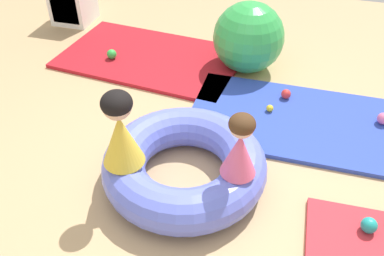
# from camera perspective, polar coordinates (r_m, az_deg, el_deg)

# --- Properties ---
(ground_plane) EXTENTS (8.00, 8.00, 0.00)m
(ground_plane) POSITION_cam_1_polar(r_m,az_deg,el_deg) (3.01, -1.72, -8.34)
(ground_plane) COLOR tan
(gym_mat_near_right) EXTENTS (1.97, 1.30, 0.04)m
(gym_mat_near_right) POSITION_cam_1_polar(r_m,az_deg,el_deg) (4.49, -5.75, 9.66)
(gym_mat_near_right) COLOR #B21923
(gym_mat_near_right) RESTS_ON ground
(gym_mat_near_left) EXTENTS (1.74, 1.04, 0.04)m
(gym_mat_near_left) POSITION_cam_1_polar(r_m,az_deg,el_deg) (3.67, 13.55, 1.12)
(gym_mat_near_left) COLOR #2D47B7
(gym_mat_near_left) RESTS_ON ground
(inflatable_cushion) EXTENTS (1.18, 1.18, 0.31)m
(inflatable_cushion) POSITION_cam_1_polar(r_m,az_deg,el_deg) (2.96, -1.05, -5.08)
(inflatable_cushion) COLOR #6070E5
(inflatable_cushion) RESTS_ON ground
(child_in_yellow) EXTENTS (0.39, 0.39, 0.55)m
(child_in_yellow) POSITION_cam_1_polar(r_m,az_deg,el_deg) (2.63, -9.90, -0.20)
(child_in_yellow) COLOR yellow
(child_in_yellow) RESTS_ON inflatable_cushion
(child_in_pink) EXTENTS (0.28, 0.28, 0.46)m
(child_in_pink) POSITION_cam_1_polar(r_m,az_deg,el_deg) (2.55, 6.66, -2.45)
(child_in_pink) COLOR #E5608E
(child_in_pink) RESTS_ON inflatable_cushion
(play_ball_yellow) EXTENTS (0.06, 0.06, 0.06)m
(play_ball_yellow) POSITION_cam_1_polar(r_m,az_deg,el_deg) (3.68, 10.71, 2.70)
(play_ball_yellow) COLOR yellow
(play_ball_yellow) RESTS_ON gym_mat_near_left
(play_ball_green) EXTENTS (0.10, 0.10, 0.10)m
(play_ball_green) POSITION_cam_1_polar(r_m,az_deg,el_deg) (4.47, -11.04, 9.99)
(play_ball_green) COLOR green
(play_ball_green) RESTS_ON gym_mat_near_right
(play_ball_pink) EXTENTS (0.10, 0.10, 0.10)m
(play_ball_pink) POSITION_cam_1_polar(r_m,az_deg,el_deg) (3.82, 24.94, 1.19)
(play_ball_pink) COLOR pink
(play_ball_pink) RESTS_ON gym_mat_near_left
(play_ball_red) EXTENTS (0.09, 0.09, 0.09)m
(play_ball_red) POSITION_cam_1_polar(r_m,az_deg,el_deg) (3.87, 12.87, 4.61)
(play_ball_red) COLOR red
(play_ball_red) RESTS_ON gym_mat_near_left
(play_ball_teal) EXTENTS (0.10, 0.10, 0.10)m
(play_ball_teal) POSITION_cam_1_polar(r_m,az_deg,el_deg) (2.91, 23.28, -12.25)
(play_ball_teal) COLOR teal
(play_ball_teal) RESTS_ON gym_mat_center_rear
(exercise_ball_large) EXTENTS (0.70, 0.70, 0.70)m
(exercise_ball_large) POSITION_cam_1_polar(r_m,az_deg,el_deg) (4.18, 7.82, 12.29)
(exercise_ball_large) COLOR green
(exercise_ball_large) RESTS_ON ground
(storage_cube) EXTENTS (0.44, 0.44, 0.56)m
(storage_cube) POSITION_cam_1_polar(r_m,az_deg,el_deg) (5.41, -16.36, 16.65)
(storage_cube) COLOR white
(storage_cube) RESTS_ON ground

